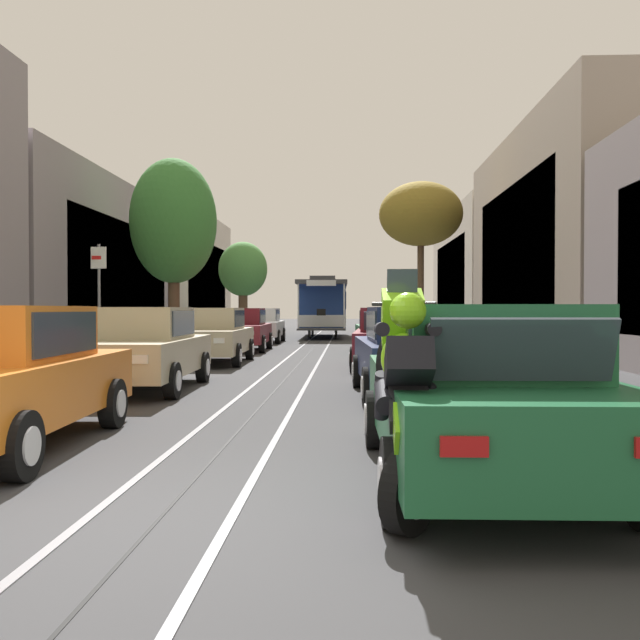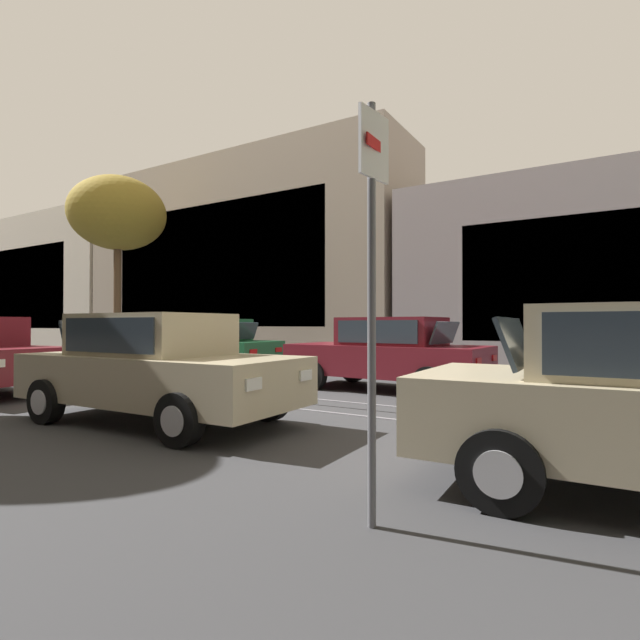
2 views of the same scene
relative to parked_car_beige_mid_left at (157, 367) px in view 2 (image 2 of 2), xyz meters
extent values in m
plane|color=#38383A|center=(2.48, 6.34, -0.80)|extent=(160.00, 160.00, 0.00)
cube|color=gray|center=(3.01, 9.44, -0.79)|extent=(0.08, 59.02, 0.01)
cube|color=black|center=(2.48, 9.44, -0.80)|extent=(0.03, 59.02, 0.01)
cube|color=gray|center=(12.90, 9.44, 3.70)|extent=(4.38, 16.71, 9.00)
cube|color=#2D3842|center=(10.73, 9.44, 3.25)|extent=(0.04, 11.91, 5.40)
cube|color=beige|center=(13.50, 26.45, 3.27)|extent=(5.56, 16.71, 8.15)
cube|color=#2D3842|center=(10.73, 26.45, 2.87)|extent=(0.04, 11.91, 4.89)
cube|color=#2D3842|center=(-0.08, -4.94, 0.46)|extent=(1.30, 0.23, 0.45)
cube|color=#B21414|center=(0.45, -4.09, -0.05)|extent=(0.28, 0.05, 0.12)
cube|color=#B21414|center=(-0.66, -4.12, -0.05)|extent=(0.28, 0.05, 0.12)
cylinder|color=black|center=(0.79, -4.91, -0.48)|extent=(0.22, 0.64, 0.64)
cylinder|color=silver|center=(0.90, -4.91, -0.48)|extent=(0.03, 0.35, 0.35)
cylinder|color=black|center=(-0.96, -4.96, -0.48)|extent=(0.22, 0.64, 0.64)
cylinder|color=silver|center=(-1.07, -4.96, -0.48)|extent=(0.03, 0.35, 0.35)
cube|color=#C1B28E|center=(0.00, -0.04, -0.15)|extent=(1.89, 4.34, 0.66)
cube|color=#C1B28E|center=(0.00, 0.11, 0.48)|extent=(1.52, 2.09, 0.60)
cube|color=#2D3842|center=(0.02, -0.73, 0.46)|extent=(1.34, 0.25, 0.47)
cube|color=#2D3842|center=(-0.03, 1.29, 0.46)|extent=(1.30, 0.22, 0.45)
cube|color=#2D3842|center=(0.75, 0.13, 0.48)|extent=(0.07, 1.81, 0.47)
cube|color=#2D3842|center=(-0.75, 0.09, 0.48)|extent=(0.07, 1.81, 0.47)
cube|color=white|center=(0.60, -2.19, -0.05)|extent=(0.28, 0.05, 0.14)
cube|color=#B21414|center=(0.51, 2.13, -0.05)|extent=(0.28, 0.05, 0.12)
cube|color=white|center=(-0.51, -2.21, -0.05)|extent=(0.28, 0.05, 0.14)
cube|color=#B21414|center=(-0.60, 2.11, -0.05)|extent=(0.28, 0.05, 0.12)
cylinder|color=black|center=(0.91, -1.35, -0.48)|extent=(0.21, 0.64, 0.64)
cylinder|color=silver|center=(1.02, -1.35, -0.48)|extent=(0.03, 0.35, 0.35)
cylinder|color=black|center=(-0.85, -1.39, -0.48)|extent=(0.21, 0.64, 0.64)
cylinder|color=silver|center=(-0.96, -1.39, -0.48)|extent=(0.03, 0.35, 0.35)
cylinder|color=black|center=(0.85, 1.31, -0.48)|extent=(0.21, 0.64, 0.64)
cylinder|color=silver|center=(0.96, 1.31, -0.48)|extent=(0.03, 0.35, 0.35)
cylinder|color=black|center=(-0.91, 1.27, -0.48)|extent=(0.21, 0.64, 0.64)
cylinder|color=silver|center=(-1.02, 1.27, -0.48)|extent=(0.03, 0.35, 0.35)
cube|color=#2D3842|center=(0.67, 5.76, 0.48)|extent=(0.07, 1.81, 0.47)
cube|color=white|center=(0.54, 3.45, -0.05)|extent=(0.28, 0.05, 0.14)
cylinder|color=black|center=(0.84, 4.28, -0.48)|extent=(0.22, 0.64, 0.64)
cylinder|color=silver|center=(0.95, 4.28, -0.48)|extent=(0.03, 0.35, 0.35)
cube|color=white|center=(4.34, -4.86, -0.05)|extent=(0.28, 0.05, 0.14)
cube|color=white|center=(5.46, -4.80, -0.05)|extent=(0.28, 0.05, 0.14)
cylinder|color=black|center=(4.06, -5.70, -0.48)|extent=(0.23, 0.65, 0.64)
cylinder|color=silver|center=(3.95, -5.70, -0.48)|extent=(0.04, 0.35, 0.35)
cylinder|color=black|center=(5.82, -5.61, -0.48)|extent=(0.23, 0.65, 0.64)
cylinder|color=silver|center=(5.93, -5.61, -0.48)|extent=(0.04, 0.35, 0.35)
cube|color=maroon|center=(4.96, -1.46, -0.15)|extent=(2.01, 4.38, 0.66)
cube|color=maroon|center=(4.95, -1.61, 0.48)|extent=(1.58, 2.14, 0.60)
cube|color=#2D3842|center=(4.99, -0.77, 0.46)|extent=(1.34, 0.29, 0.47)
cube|color=#2D3842|center=(4.89, -2.79, 0.46)|extent=(1.30, 0.26, 0.45)
cube|color=#2D3842|center=(4.20, -1.57, 0.48)|extent=(0.12, 1.81, 0.47)
cube|color=#2D3842|center=(5.70, -1.65, 0.48)|extent=(0.12, 1.81, 0.47)
cube|color=white|center=(4.51, 0.73, -0.05)|extent=(0.28, 0.05, 0.14)
cube|color=#B21414|center=(4.29, -3.59, -0.05)|extent=(0.28, 0.05, 0.12)
cube|color=white|center=(5.62, 0.67, -0.05)|extent=(0.28, 0.05, 0.14)
cube|color=#B21414|center=(5.41, -3.65, -0.05)|extent=(0.28, 0.05, 0.12)
cylinder|color=black|center=(4.14, -0.08, -0.48)|extent=(0.23, 0.65, 0.64)
cylinder|color=silver|center=(4.03, -0.08, -0.48)|extent=(0.04, 0.35, 0.35)
cylinder|color=black|center=(5.90, -0.17, -0.48)|extent=(0.23, 0.65, 0.64)
cylinder|color=silver|center=(6.01, -0.18, -0.48)|extent=(0.04, 0.35, 0.35)
cylinder|color=black|center=(4.01, -2.75, -0.48)|extent=(0.23, 0.65, 0.64)
cylinder|color=silver|center=(3.90, -2.74, -0.48)|extent=(0.04, 0.35, 0.35)
cylinder|color=black|center=(5.77, -2.84, -0.48)|extent=(0.23, 0.65, 0.64)
cylinder|color=silver|center=(5.88, -2.84, -0.48)|extent=(0.04, 0.35, 0.35)
cube|color=#1E6038|center=(5.10, 4.14, -0.15)|extent=(1.94, 4.36, 0.66)
cube|color=#1E6038|center=(5.10, 3.99, 0.48)|extent=(1.54, 2.11, 0.60)
cube|color=#2D3842|center=(5.08, 4.83, 0.46)|extent=(1.34, 0.27, 0.47)
cube|color=#2D3842|center=(5.14, 2.81, 0.46)|extent=(1.30, 0.24, 0.45)
cube|color=#2D3842|center=(4.36, 3.97, 0.48)|extent=(0.09, 1.81, 0.47)
cube|color=#2D3842|center=(5.85, 4.02, 0.48)|extent=(0.09, 1.81, 0.47)
cube|color=white|center=(4.47, 6.28, -0.05)|extent=(0.28, 0.05, 0.14)
cube|color=#B21414|center=(4.61, 1.96, -0.05)|extent=(0.28, 0.05, 0.12)
cube|color=white|center=(5.58, 6.32, -0.05)|extent=(0.28, 0.05, 0.14)
cube|color=#B21414|center=(5.73, 2.00, -0.05)|extent=(0.28, 0.05, 0.12)
cylinder|color=black|center=(4.17, 5.45, -0.48)|extent=(0.22, 0.65, 0.64)
cylinder|color=silver|center=(4.06, 5.44, -0.48)|extent=(0.03, 0.35, 0.35)
cylinder|color=black|center=(5.93, 5.50, -0.48)|extent=(0.22, 0.65, 0.64)
cylinder|color=silver|center=(6.04, 5.51, -0.48)|extent=(0.03, 0.35, 0.35)
cylinder|color=black|center=(4.26, 2.78, -0.48)|extent=(0.22, 0.65, 0.64)
cylinder|color=silver|center=(4.15, 2.78, -0.48)|extent=(0.03, 0.35, 0.35)
cylinder|color=black|center=(6.02, 2.84, -0.48)|extent=(0.22, 0.65, 0.64)
cylinder|color=silver|center=(6.13, 2.84, -0.48)|extent=(0.03, 0.35, 0.35)
cylinder|color=brown|center=(7.07, 10.71, 1.73)|extent=(0.29, 0.29, 5.05)
ellipsoid|color=olive|center=(7.07, 10.71, 4.96)|extent=(3.70, 3.54, 2.84)
cylinder|color=slate|center=(-1.69, -4.23, 0.70)|extent=(0.06, 0.06, 2.99)
cube|color=white|center=(-1.69, -4.25, 1.89)|extent=(0.36, 0.07, 0.48)
cube|color=red|center=(-1.69, -4.27, 1.89)|extent=(0.30, 0.01, 0.08)
camera|label=1|loc=(3.87, -18.69, 0.74)|focal=37.02mm
camera|label=2|loc=(-4.77, -5.68, 0.62)|focal=26.98mm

